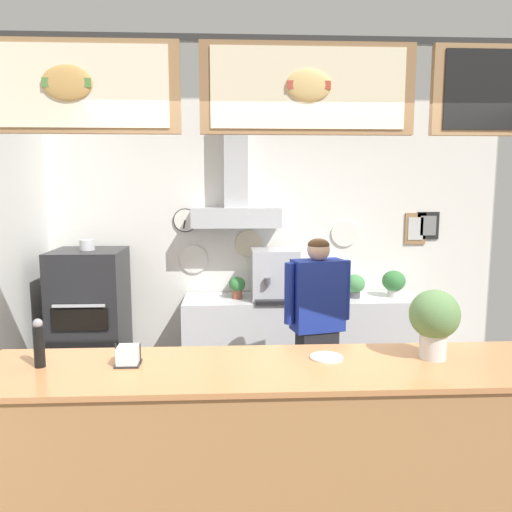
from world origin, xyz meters
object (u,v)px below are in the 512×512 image
(potted_sage, at_px, (237,286))
(potted_basil, at_px, (394,282))
(espresso_machine, at_px, (275,274))
(condiment_plate, at_px, (327,357))
(pizza_oven, at_px, (91,321))
(shop_worker, at_px, (317,330))
(potted_rosemary, at_px, (354,285))
(pepper_grinder, at_px, (39,343))
(napkin_holder, at_px, (128,356))
(basil_vase, at_px, (434,320))

(potted_sage, xyz_separation_m, potted_basil, (1.60, 0.00, 0.03))
(espresso_machine, relative_size, condiment_plate, 2.75)
(potted_sage, relative_size, potted_basil, 0.82)
(espresso_machine, height_order, condiment_plate, espresso_machine)
(pizza_oven, bearing_deg, shop_worker, -24.60)
(pizza_oven, relative_size, shop_worker, 0.94)
(pizza_oven, height_order, espresso_machine, pizza_oven)
(potted_rosemary, height_order, condiment_plate, potted_rosemary)
(potted_basil, bearing_deg, condiment_plate, -116.48)
(shop_worker, relative_size, espresso_machine, 3.13)
(pepper_grinder, xyz_separation_m, napkin_holder, (0.47, 0.01, -0.08))
(espresso_machine, distance_m, condiment_plate, 2.23)
(espresso_machine, distance_m, potted_rosemary, 0.82)
(potted_sage, height_order, basil_vase, basil_vase)
(pizza_oven, distance_m, napkin_holder, 2.37)
(potted_rosemary, bearing_deg, pizza_oven, -178.45)
(pepper_grinder, bearing_deg, napkin_holder, 1.45)
(potted_sage, bearing_deg, potted_basil, 0.07)
(shop_worker, distance_m, potted_basil, 1.44)
(condiment_plate, bearing_deg, potted_basil, 63.52)
(potted_sage, distance_m, pepper_grinder, 2.56)
(potted_sage, relative_size, potted_rosemary, 0.92)
(potted_basil, distance_m, basil_vase, 2.35)
(pepper_grinder, bearing_deg, potted_rosemary, 44.96)
(napkin_holder, bearing_deg, potted_basil, 45.90)
(shop_worker, distance_m, basil_vase, 1.37)
(espresso_machine, xyz_separation_m, potted_rosemary, (0.81, -0.01, -0.11))
(pizza_oven, height_order, pepper_grinder, pizza_oven)
(pizza_oven, relative_size, potted_rosemary, 6.33)
(condiment_plate, relative_size, basil_vase, 0.48)
(shop_worker, relative_size, potted_sage, 7.31)
(potted_sage, height_order, potted_rosemary, potted_rosemary)
(napkin_holder, bearing_deg, pizza_oven, 110.38)
(basil_vase, distance_m, napkin_holder, 1.71)
(pizza_oven, xyz_separation_m, potted_sage, (1.44, 0.10, 0.32))
(pepper_grinder, distance_m, napkin_holder, 0.48)
(potted_basil, bearing_deg, basil_vase, -102.89)
(potted_rosemary, distance_m, potted_basil, 0.41)
(espresso_machine, relative_size, potted_basil, 1.91)
(shop_worker, relative_size, basil_vase, 4.09)
(potted_basil, relative_size, napkin_holder, 1.92)
(potted_sage, height_order, pepper_grinder, pepper_grinder)
(potted_sage, bearing_deg, espresso_machine, -3.51)
(potted_sage, relative_size, basil_vase, 0.56)
(potted_rosemary, bearing_deg, espresso_machine, 179.62)
(shop_worker, distance_m, napkin_holder, 1.79)
(potted_sage, height_order, napkin_holder, napkin_holder)
(potted_basil, bearing_deg, pepper_grinder, -139.41)
(pepper_grinder, bearing_deg, potted_basil, 40.59)
(espresso_machine, height_order, napkin_holder, espresso_machine)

